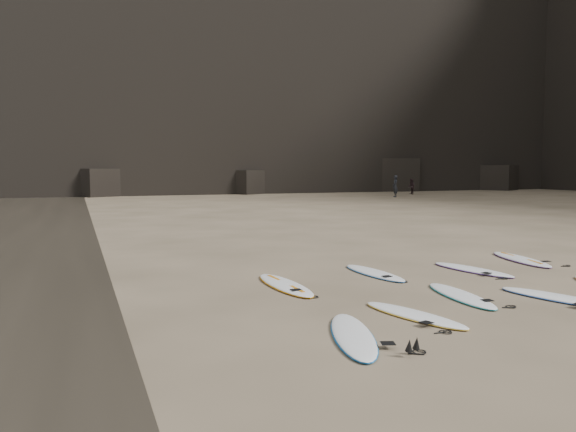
% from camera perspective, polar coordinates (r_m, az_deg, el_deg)
% --- Properties ---
extents(ground, '(240.00, 240.00, 0.00)m').
position_cam_1_polar(ground, '(11.81, 20.75, -7.94)').
color(ground, '#897559').
rests_on(ground, ground).
extents(headland, '(170.00, 101.00, 63.47)m').
position_cam_1_polar(headland, '(68.02, 8.25, 20.61)').
color(headland, black).
rests_on(headland, ground).
extents(surfboard_0, '(1.34, 2.51, 0.09)m').
position_cam_1_polar(surfboard_0, '(8.73, 6.61, -11.89)').
color(surfboard_0, white).
rests_on(surfboard_0, ground).
extents(surfboard_1, '(1.11, 2.30, 0.08)m').
position_cam_1_polar(surfboard_1, '(10.06, 12.68, -9.73)').
color(surfboard_1, white).
rests_on(surfboard_1, ground).
extents(surfboard_2, '(0.90, 2.43, 0.09)m').
position_cam_1_polar(surfboard_2, '(11.76, 17.14, -7.68)').
color(surfboard_2, white).
rests_on(surfboard_2, ground).
extents(surfboard_3, '(1.29, 2.50, 0.09)m').
position_cam_1_polar(surfboard_3, '(12.25, 25.86, -7.46)').
color(surfboard_3, white).
rests_on(surfboard_3, ground).
extents(surfboard_5, '(0.73, 2.63, 0.09)m').
position_cam_1_polar(surfboard_5, '(12.22, -0.31, -6.97)').
color(surfboard_5, white).
rests_on(surfboard_5, ground).
extents(surfboard_6, '(0.72, 2.43, 0.09)m').
position_cam_1_polar(surfboard_6, '(13.77, 8.75, -5.69)').
color(surfboard_6, white).
rests_on(surfboard_6, ground).
extents(surfboard_7, '(1.03, 2.48, 0.09)m').
position_cam_1_polar(surfboard_7, '(14.76, 18.22, -5.16)').
color(surfboard_7, white).
rests_on(surfboard_7, ground).
extents(surfboard_8, '(1.20, 2.76, 0.10)m').
position_cam_1_polar(surfboard_8, '(16.84, 22.56, -4.05)').
color(surfboard_8, white).
rests_on(surfboard_8, ground).
extents(person_a, '(0.59, 0.78, 1.91)m').
position_cam_1_polar(person_a, '(50.19, 10.83, 2.99)').
color(person_a, black).
rests_on(person_a, ground).
extents(person_b, '(0.69, 0.82, 1.52)m').
position_cam_1_polar(person_b, '(55.69, 12.44, 2.95)').
color(person_b, black).
rests_on(person_b, ground).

